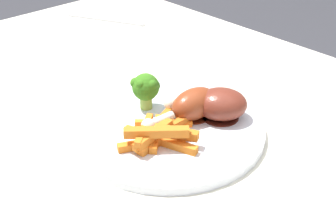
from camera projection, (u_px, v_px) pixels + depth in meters
The scene contains 7 objects.
dining_table at pixel (158, 162), 0.77m from camera, with size 1.03×0.71×0.74m.
dinner_plate at pixel (168, 128), 0.63m from camera, with size 0.27×0.27×0.01m, color silver.
broccoli_floret_front at pixel (146, 88), 0.65m from camera, with size 0.04×0.04×0.06m.
carrot_fries_pile at pixel (159, 134), 0.59m from camera, with size 0.11×0.12×0.03m.
chicken_drumstick_near at pixel (191, 105), 0.63m from camera, with size 0.05×0.13×0.04m.
chicken_drumstick_far at pixel (218, 104), 0.63m from camera, with size 0.11×0.11×0.04m.
fork at pixel (105, 20), 1.02m from camera, with size 0.19×0.01×0.01m, color silver.
Camera 1 is at (0.46, -0.41, 1.10)m, focal length 47.79 mm.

